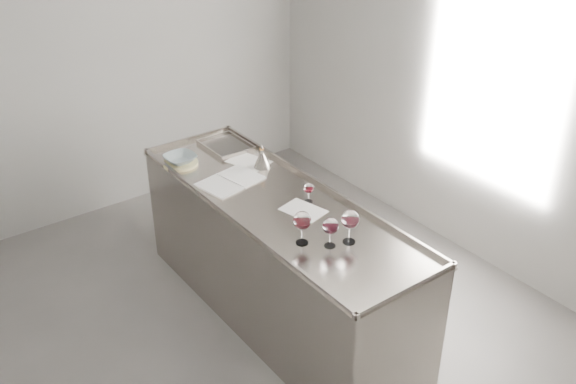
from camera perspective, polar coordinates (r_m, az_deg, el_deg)
room_shell at (r=3.56m, az=-4.78°, el=1.25°), size 4.54×5.04×2.84m
counter at (r=4.50m, az=-0.96°, el=-5.97°), size 0.77×2.42×0.97m
wine_glass_left at (r=3.75m, az=1.28°, el=-2.61°), size 0.11×0.11×0.21m
wine_glass_middle at (r=3.73m, az=3.80°, el=-3.08°), size 0.10×0.10×0.19m
wine_glass_right at (r=3.77m, az=5.55°, el=-2.50°), size 0.11×0.11×0.22m
wine_glass_small at (r=4.20m, az=1.86°, el=0.28°), size 0.07×0.07×0.14m
notebook at (r=4.50m, az=-5.15°, el=0.97°), size 0.47×0.37×0.02m
loose_paper_top at (r=4.77m, az=-3.49°, el=2.73°), size 0.29×0.35×0.00m
loose_paper_under at (r=4.14m, az=1.38°, el=-1.64°), size 0.25×0.31×0.00m
trivet at (r=4.78m, az=-9.52°, el=2.54°), size 0.31×0.31×0.02m
ceramic_bowl at (r=4.76m, az=-9.56°, el=2.94°), size 0.24×0.24×0.06m
wine_funnel at (r=4.66m, az=-2.33°, el=2.87°), size 0.13×0.13×0.19m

